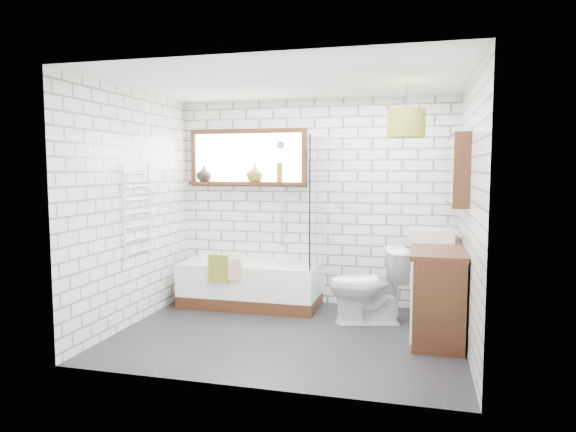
% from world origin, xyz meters
% --- Properties ---
extents(floor, '(3.40, 2.60, 0.01)m').
position_xyz_m(floor, '(0.00, 0.00, -0.01)').
color(floor, black).
rests_on(floor, ground).
extents(ceiling, '(3.40, 2.60, 0.01)m').
position_xyz_m(ceiling, '(0.00, 0.00, 2.50)').
color(ceiling, white).
rests_on(ceiling, ground).
extents(wall_back, '(3.40, 0.01, 2.50)m').
position_xyz_m(wall_back, '(0.00, 1.30, 1.25)').
color(wall_back, white).
rests_on(wall_back, ground).
extents(wall_front, '(3.40, 0.01, 2.50)m').
position_xyz_m(wall_front, '(0.00, -1.30, 1.25)').
color(wall_front, white).
rests_on(wall_front, ground).
extents(wall_left, '(0.01, 2.60, 2.50)m').
position_xyz_m(wall_left, '(-1.70, 0.00, 1.25)').
color(wall_left, white).
rests_on(wall_left, ground).
extents(wall_right, '(0.01, 2.60, 2.50)m').
position_xyz_m(wall_right, '(1.70, 0.00, 1.25)').
color(wall_right, white).
rests_on(wall_right, ground).
extents(window, '(1.52, 0.16, 0.68)m').
position_xyz_m(window, '(-0.85, 1.26, 1.80)').
color(window, black).
rests_on(window, wall_back).
extents(towel_radiator, '(0.06, 0.52, 1.00)m').
position_xyz_m(towel_radiator, '(-1.66, 0.00, 1.20)').
color(towel_radiator, white).
rests_on(towel_radiator, wall_left).
extents(mirror_cabinet, '(0.16, 1.20, 0.70)m').
position_xyz_m(mirror_cabinet, '(1.62, 0.60, 1.65)').
color(mirror_cabinet, black).
rests_on(mirror_cabinet, wall_right).
extents(shower_riser, '(0.02, 0.02, 1.30)m').
position_xyz_m(shower_riser, '(-0.40, 1.26, 1.35)').
color(shower_riser, silver).
rests_on(shower_riser, wall_back).
extents(bathtub, '(1.65, 0.73, 0.54)m').
position_xyz_m(bathtub, '(-0.71, 0.94, 0.27)').
color(bathtub, white).
rests_on(bathtub, floor).
extents(shower_screen, '(0.02, 0.72, 1.50)m').
position_xyz_m(shower_screen, '(0.10, 0.94, 1.29)').
color(shower_screen, white).
rests_on(shower_screen, bathtub).
extents(towel_green, '(0.24, 0.07, 0.33)m').
position_xyz_m(towel_green, '(-0.97, 0.57, 0.52)').
color(towel_green, olive).
rests_on(towel_green, bathtub).
extents(towel_beige, '(0.19, 0.05, 0.25)m').
position_xyz_m(towel_beige, '(-0.79, 0.57, 0.52)').
color(towel_beige, tan).
rests_on(towel_beige, bathtub).
extents(vanity, '(0.50, 1.56, 0.89)m').
position_xyz_m(vanity, '(1.45, 0.51, 0.45)').
color(vanity, black).
rests_on(vanity, floor).
extents(basin, '(0.46, 0.40, 0.13)m').
position_xyz_m(basin, '(1.39, 0.76, 0.96)').
color(basin, white).
rests_on(basin, vanity).
extents(tap, '(0.04, 0.04, 0.16)m').
position_xyz_m(tap, '(1.55, 0.76, 1.03)').
color(tap, silver).
rests_on(tap, vanity).
extents(toilet, '(0.64, 0.90, 0.83)m').
position_xyz_m(toilet, '(0.74, 0.59, 0.41)').
color(toilet, white).
rests_on(toilet, floor).
extents(vase_olive, '(0.28, 0.28, 0.22)m').
position_xyz_m(vase_olive, '(-0.75, 1.23, 1.59)').
color(vase_olive, olive).
rests_on(vase_olive, window).
extents(vase_dark, '(0.24, 0.24, 0.20)m').
position_xyz_m(vase_dark, '(-1.43, 1.23, 1.58)').
color(vase_dark, black).
rests_on(vase_dark, window).
extents(bottle, '(0.10, 0.10, 0.24)m').
position_xyz_m(bottle, '(-0.42, 1.23, 1.60)').
color(bottle, olive).
rests_on(bottle, window).
extents(pendant, '(0.36, 0.36, 0.27)m').
position_xyz_m(pendant, '(1.11, 0.26, 2.10)').
color(pendant, olive).
rests_on(pendant, ceiling).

